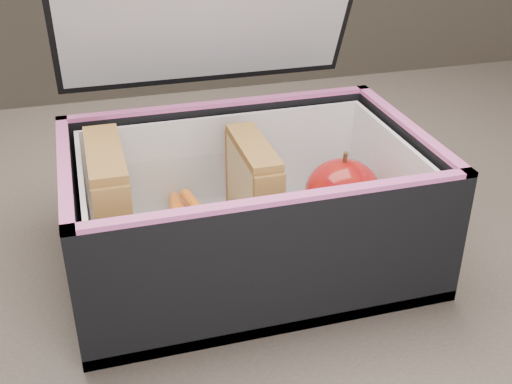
% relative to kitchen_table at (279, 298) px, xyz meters
% --- Properties ---
extents(kitchen_table, '(1.20, 0.80, 0.75)m').
position_rel_kitchen_table_xyz_m(kitchen_table, '(0.00, 0.00, 0.00)').
color(kitchen_table, brown).
rests_on(kitchen_table, ground).
extents(lunch_bag, '(0.30, 0.28, 0.29)m').
position_rel_kitchen_table_xyz_m(lunch_bag, '(-0.05, -0.05, 0.16)').
color(lunch_bag, black).
rests_on(lunch_bag, kitchen_table).
extents(plastic_tub, '(0.16, 0.12, 0.07)m').
position_rel_kitchen_table_xyz_m(plastic_tub, '(-0.10, -0.05, 0.14)').
color(plastic_tub, white).
rests_on(plastic_tub, lunch_bag).
extents(sandwich_left, '(0.03, 0.10, 0.11)m').
position_rel_kitchen_table_xyz_m(sandwich_left, '(-0.16, -0.05, 0.16)').
color(sandwich_left, tan).
rests_on(sandwich_left, plastic_tub).
extents(sandwich_right, '(0.02, 0.09, 0.10)m').
position_rel_kitchen_table_xyz_m(sandwich_right, '(-0.04, -0.05, 0.16)').
color(sandwich_right, tan).
rests_on(sandwich_right, plastic_tub).
extents(carrot_sticks, '(0.06, 0.15, 0.03)m').
position_rel_kitchen_table_xyz_m(carrot_sticks, '(-0.11, -0.04, 0.12)').
color(carrot_sticks, orange).
rests_on(carrot_sticks, plastic_tub).
extents(paper_napkin, '(0.10, 0.10, 0.01)m').
position_rel_kitchen_table_xyz_m(paper_napkin, '(0.04, -0.04, 0.11)').
color(paper_napkin, white).
rests_on(paper_napkin, lunch_bag).
extents(red_apple, '(0.08, 0.08, 0.07)m').
position_rel_kitchen_table_xyz_m(red_apple, '(0.04, -0.04, 0.14)').
color(red_apple, maroon).
rests_on(red_apple, paper_napkin).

